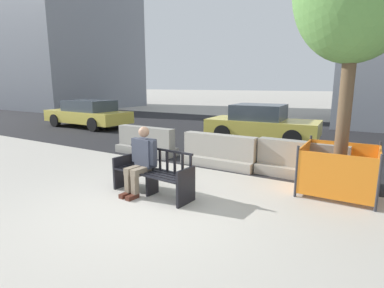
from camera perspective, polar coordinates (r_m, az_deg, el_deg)
ground_plane at (r=5.39m, az=-8.49°, el=-11.93°), size 200.00×200.00×0.00m
street_asphalt at (r=13.07m, az=16.50°, el=1.52°), size 120.00×12.00×0.01m
street_bench at (r=5.88m, az=-7.45°, el=-5.80°), size 1.73×0.66×0.88m
seated_person at (r=5.92m, az=-9.55°, el=-2.80°), size 0.59×0.75×1.31m
jersey_barrier_centre at (r=7.88m, az=5.19°, el=-1.77°), size 2.01×0.72×0.84m
jersey_barrier_left at (r=9.32m, az=-8.75°, el=0.18°), size 2.02×0.73×0.84m
jersey_barrier_right at (r=7.34m, az=20.02°, el=-3.39°), size 2.02×0.75×0.84m
construction_fence at (r=6.55m, az=26.18°, el=-4.19°), size 1.37×1.37×0.99m
car_taxi_near at (r=15.92m, az=-19.20°, el=5.51°), size 4.69×2.01×1.35m
car_sedan_far at (r=11.59m, az=13.08°, el=3.87°), size 4.12×2.13×1.38m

